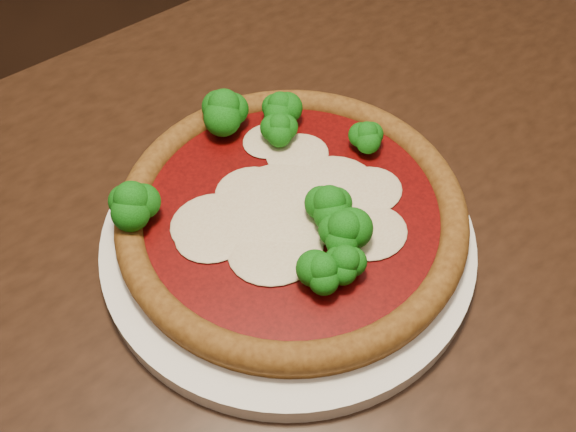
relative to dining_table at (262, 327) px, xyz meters
name	(u,v)px	position (x,y,z in m)	size (l,w,h in m)	color
dining_table	(262,327)	(0.00, 0.00, 0.00)	(1.44, 0.98, 0.75)	black
plate	(288,238)	(0.03, 0.01, 0.11)	(0.32, 0.32, 0.02)	white
pizza	(289,207)	(0.04, 0.03, 0.13)	(0.30, 0.30, 0.06)	brown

